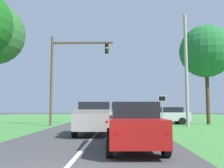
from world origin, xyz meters
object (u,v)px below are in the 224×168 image
red_suv_near (133,124)px  utility_pole_right (186,70)px  pickup_truck_lead (96,118)px  traffic_light (66,68)px  keep_moving_sign (162,107)px  crossing_suv_far (166,115)px  oak_tree_right (206,51)px

red_suv_near → utility_pole_right: utility_pole_right is taller
red_suv_near → pickup_truck_lead: size_ratio=0.90×
red_suv_near → traffic_light: bearing=113.6°
keep_moving_sign → crossing_suv_far: (1.28, 5.52, -0.82)m
red_suv_near → oak_tree_right: 17.69m
crossing_suv_far → pickup_truck_lead: bearing=-122.8°
traffic_light → utility_pole_right: 10.76m
traffic_light → oak_tree_right: bearing=8.4°
oak_tree_right → traffic_light: bearing=-171.6°
red_suv_near → keep_moving_sign: (2.77, 9.30, 0.73)m
pickup_truck_lead → keep_moving_sign: (4.79, 3.91, 0.70)m
pickup_truck_lead → traffic_light: traffic_light is taller
keep_moving_sign → traffic_light: bearing=159.1°
pickup_truck_lead → crossing_suv_far: (6.07, 9.42, -0.12)m
oak_tree_right → utility_pole_right: (-2.85, -3.12, -2.31)m
red_suv_near → utility_pole_right: size_ratio=0.50×
pickup_truck_lead → utility_pole_right: (7.27, 5.93, 3.89)m
oak_tree_right → pickup_truck_lead: bearing=-138.2°
oak_tree_right → utility_pole_right: bearing=-132.5°
keep_moving_sign → red_suv_near: bearing=-106.6°
traffic_light → keep_moving_sign: (8.21, -3.14, -3.56)m
red_suv_near → utility_pole_right: (5.25, 11.32, 3.91)m
red_suv_near → pickup_truck_lead: bearing=110.5°
pickup_truck_lead → oak_tree_right: oak_tree_right is taller
traffic_light → oak_tree_right: (13.55, 2.00, 1.93)m
pickup_truck_lead → utility_pole_right: bearing=39.2°
keep_moving_sign → utility_pole_right: utility_pole_right is taller
pickup_truck_lead → keep_moving_sign: size_ratio=2.01×
red_suv_near → utility_pole_right: bearing=65.1°
crossing_suv_far → traffic_light: bearing=-166.0°
pickup_truck_lead → oak_tree_right: 14.92m
traffic_light → keep_moving_sign: 9.49m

